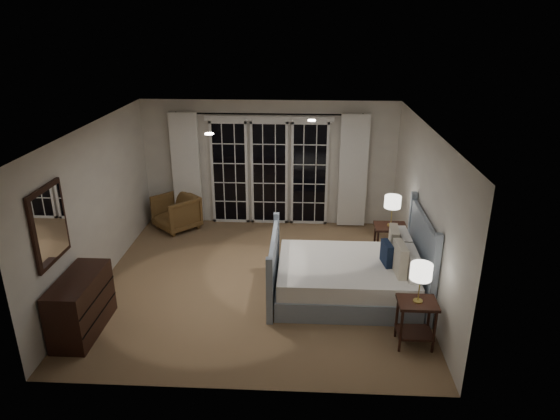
{
  "coord_description": "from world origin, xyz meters",
  "views": [
    {
      "loc": [
        0.72,
        -7.03,
        3.99
      ],
      "look_at": [
        0.32,
        0.48,
        1.05
      ],
      "focal_mm": 32.0,
      "sensor_mm": 36.0,
      "label": 1
    }
  ],
  "objects_px": {
    "armchair": "(176,212)",
    "dresser": "(81,305)",
    "nightstand_left": "(416,316)",
    "lamp_right": "(393,202)",
    "nightstand_right": "(390,238)",
    "bed": "(350,276)",
    "lamp_left": "(421,272)"
  },
  "relations": [
    {
      "from": "nightstand_left",
      "to": "dresser",
      "type": "height_order",
      "value": "dresser"
    },
    {
      "from": "armchair",
      "to": "dresser",
      "type": "xyz_separation_m",
      "value": [
        -0.4,
        -3.51,
        0.06
      ]
    },
    {
      "from": "nightstand_right",
      "to": "lamp_right",
      "type": "distance_m",
      "value": 0.65
    },
    {
      "from": "nightstand_right",
      "to": "bed",
      "type": "bearing_deg",
      "value": -123.81
    },
    {
      "from": "nightstand_left",
      "to": "nightstand_right",
      "type": "relative_size",
      "value": 0.92
    },
    {
      "from": "bed",
      "to": "armchair",
      "type": "distance_m",
      "value": 4.03
    },
    {
      "from": "nightstand_left",
      "to": "lamp_left",
      "type": "height_order",
      "value": "lamp_left"
    },
    {
      "from": "lamp_right",
      "to": "nightstand_right",
      "type": "bearing_deg",
      "value": -153.43
    },
    {
      "from": "nightstand_left",
      "to": "armchair",
      "type": "relative_size",
      "value": 0.84
    },
    {
      "from": "nightstand_right",
      "to": "lamp_right",
      "type": "bearing_deg",
      "value": 26.57
    },
    {
      "from": "nightstand_right",
      "to": "dresser",
      "type": "relative_size",
      "value": 0.61
    },
    {
      "from": "dresser",
      "to": "nightstand_left",
      "type": "bearing_deg",
      "value": -0.95
    },
    {
      "from": "bed",
      "to": "nightstand_right",
      "type": "relative_size",
      "value": 3.23
    },
    {
      "from": "nightstand_left",
      "to": "lamp_right",
      "type": "bearing_deg",
      "value": 89.75
    },
    {
      "from": "bed",
      "to": "nightstand_left",
      "type": "xyz_separation_m",
      "value": [
        0.74,
        -1.19,
        0.09
      ]
    },
    {
      "from": "nightstand_left",
      "to": "armchair",
      "type": "distance_m",
      "value": 5.36
    },
    {
      "from": "armchair",
      "to": "nightstand_right",
      "type": "bearing_deg",
      "value": 26.72
    },
    {
      "from": "lamp_right",
      "to": "dresser",
      "type": "distance_m",
      "value": 4.99
    },
    {
      "from": "bed",
      "to": "nightstand_left",
      "type": "distance_m",
      "value": 1.4
    },
    {
      "from": "nightstand_right",
      "to": "armchair",
      "type": "bearing_deg",
      "value": 162.41
    },
    {
      "from": "bed",
      "to": "lamp_left",
      "type": "bearing_deg",
      "value": -57.91
    },
    {
      "from": "armchair",
      "to": "dresser",
      "type": "bearing_deg",
      "value": -52.23
    },
    {
      "from": "bed",
      "to": "nightstand_right",
      "type": "distance_m",
      "value": 1.36
    },
    {
      "from": "lamp_left",
      "to": "armchair",
      "type": "bearing_deg",
      "value": 138.08
    },
    {
      "from": "nightstand_left",
      "to": "lamp_right",
      "type": "distance_m",
      "value": 2.41
    },
    {
      "from": "lamp_left",
      "to": "dresser",
      "type": "bearing_deg",
      "value": 179.05
    },
    {
      "from": "bed",
      "to": "armchair",
      "type": "bearing_deg",
      "value": 143.57
    },
    {
      "from": "armchair",
      "to": "nightstand_left",
      "type": "bearing_deg",
      "value": 2.39
    },
    {
      "from": "armchair",
      "to": "dresser",
      "type": "distance_m",
      "value": 3.53
    },
    {
      "from": "nightstand_left",
      "to": "armchair",
      "type": "xyz_separation_m",
      "value": [
        -3.99,
        3.58,
        -0.08
      ]
    },
    {
      "from": "lamp_left",
      "to": "armchair",
      "type": "distance_m",
      "value": 5.41
    },
    {
      "from": "lamp_left",
      "to": "lamp_right",
      "type": "height_order",
      "value": "lamp_right"
    }
  ]
}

